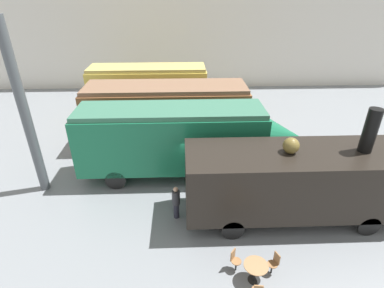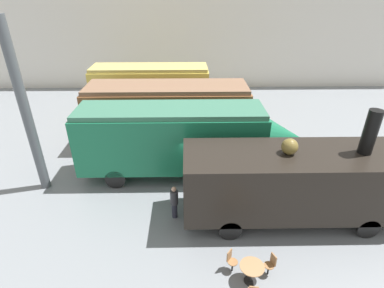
% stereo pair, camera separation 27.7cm
% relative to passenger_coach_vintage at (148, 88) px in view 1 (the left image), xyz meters
% --- Properties ---
extents(ground_plane, '(80.00, 80.00, 0.00)m').
position_rel_passenger_coach_vintage_xyz_m(ground_plane, '(3.59, -8.89, -2.19)').
color(ground_plane, gray).
extents(backdrop_wall, '(44.00, 0.15, 9.00)m').
position_rel_passenger_coach_vintage_xyz_m(backdrop_wall, '(3.59, 7.08, 2.31)').
color(backdrop_wall, silver).
rests_on(backdrop_wall, ground_plane).
extents(passenger_coach_vintage, '(8.48, 2.53, 3.77)m').
position_rel_passenger_coach_vintage_xyz_m(passenger_coach_vintage, '(0.00, 0.00, 0.00)').
color(passenger_coach_vintage, '#E0C64C').
rests_on(passenger_coach_vintage, ground_plane).
extents(passenger_coach_wooden, '(9.60, 2.89, 3.80)m').
position_rel_passenger_coach_vintage_xyz_m(passenger_coach_wooden, '(1.52, -4.65, 0.02)').
color(passenger_coach_wooden, brown).
rests_on(passenger_coach_wooden, ground_plane).
extents(streamlined_locomotive, '(11.17, 2.51, 3.77)m').
position_rel_passenger_coach_vintage_xyz_m(streamlined_locomotive, '(2.65, -8.27, -0.01)').
color(streamlined_locomotive, '#196B47').
rests_on(streamlined_locomotive, ground_plane).
extents(steam_locomotive, '(9.10, 2.76, 4.94)m').
position_rel_passenger_coach_vintage_xyz_m(steam_locomotive, '(7.10, -11.65, -0.30)').
color(steam_locomotive, black).
rests_on(steam_locomotive, ground_plane).
extents(cafe_table_near, '(0.83, 0.83, 0.74)m').
position_rel_passenger_coach_vintage_xyz_m(cafe_table_near, '(4.81, -14.88, -1.62)').
color(cafe_table_near, black).
rests_on(cafe_table_near, ground_plane).
extents(cafe_chair_1, '(0.39, 0.38, 0.87)m').
position_rel_passenger_coach_vintage_xyz_m(cafe_chair_1, '(5.54, -14.59, -1.69)').
color(cafe_chair_1, black).
rests_on(cafe_chair_1, ground_plane).
extents(cafe_chair_2, '(0.40, 0.40, 0.87)m').
position_rel_passenger_coach_vintage_xyz_m(cafe_chair_2, '(4.19, -14.40, -1.69)').
color(cafe_chair_2, black).
rests_on(cafe_chair_2, ground_plane).
extents(visitor_person, '(0.34, 0.34, 1.59)m').
position_rel_passenger_coach_vintage_xyz_m(visitor_person, '(2.12, -11.62, -1.34)').
color(visitor_person, '#262633').
rests_on(visitor_person, ground_plane).
extents(support_pillar, '(0.44, 0.44, 8.00)m').
position_rel_passenger_coach_vintage_xyz_m(support_pillar, '(-4.41, -9.26, 1.81)').
color(support_pillar, '#4C5156').
rests_on(support_pillar, ground_plane).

